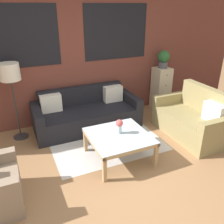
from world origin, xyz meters
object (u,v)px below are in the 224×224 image
(couch_dark, at_px, (86,114))
(floor_lamp, at_px, (10,76))
(potted_plant, at_px, (163,58))
(drawer_cabinet, at_px, (161,88))
(coffee_table, at_px, (119,138))
(flower_vase, at_px, (119,125))
(settee_vintage, at_px, (193,120))

(couch_dark, xyz_separation_m, floor_lamp, (-1.30, 0.09, 0.93))
(potted_plant, bearing_deg, floor_lamp, -177.59)
(drawer_cabinet, relative_size, potted_plant, 2.49)
(coffee_table, relative_size, flower_vase, 3.88)
(potted_plant, bearing_deg, couch_dark, -173.45)
(coffee_table, bearing_deg, couch_dark, 95.24)
(couch_dark, relative_size, floor_lamp, 1.47)
(coffee_table, xyz_separation_m, drawer_cabinet, (1.84, 1.52, 0.12))
(couch_dark, relative_size, settee_vintage, 1.44)
(coffee_table, bearing_deg, drawer_cabinet, 39.53)
(couch_dark, distance_m, floor_lamp, 1.61)
(coffee_table, height_order, potted_plant, potted_plant)
(couch_dark, height_order, coffee_table, couch_dark)
(couch_dark, xyz_separation_m, drawer_cabinet, (1.96, 0.22, 0.22))
(settee_vintage, xyz_separation_m, floor_lamp, (-3.06, 1.24, 0.90))
(settee_vintage, distance_m, coffee_table, 1.65)
(couch_dark, distance_m, coffee_table, 1.30)
(potted_plant, xyz_separation_m, flower_vase, (-1.81, -1.47, -0.63))
(coffee_table, distance_m, floor_lamp, 2.15)
(coffee_table, height_order, flower_vase, flower_vase)
(drawer_cabinet, relative_size, flower_vase, 4.11)
(floor_lamp, xyz_separation_m, flower_vase, (1.45, -1.33, -0.63))
(drawer_cabinet, distance_m, potted_plant, 0.71)
(couch_dark, bearing_deg, potted_plant, 6.55)
(floor_lamp, bearing_deg, settee_vintage, -22.09)
(floor_lamp, bearing_deg, coffee_table, -44.15)
(couch_dark, height_order, potted_plant, potted_plant)
(couch_dark, bearing_deg, drawer_cabinet, 6.55)
(coffee_table, bearing_deg, flower_vase, 61.68)
(couch_dark, height_order, drawer_cabinet, drawer_cabinet)
(floor_lamp, bearing_deg, flower_vase, -42.50)
(settee_vintage, distance_m, potted_plant, 1.66)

